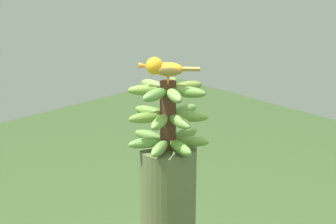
% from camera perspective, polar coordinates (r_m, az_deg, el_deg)
% --- Properties ---
extents(banana_bunch, '(0.26, 0.26, 0.22)m').
position_cam_1_polar(banana_bunch, '(1.67, 0.00, -0.35)').
color(banana_bunch, '#4C2D1E').
rests_on(banana_bunch, banana_tree).
extents(perched_bird, '(0.15, 0.14, 0.08)m').
position_cam_1_polar(perched_bird, '(1.62, -0.53, 4.72)').
color(perched_bird, '#C68933').
rests_on(perched_bird, banana_bunch).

